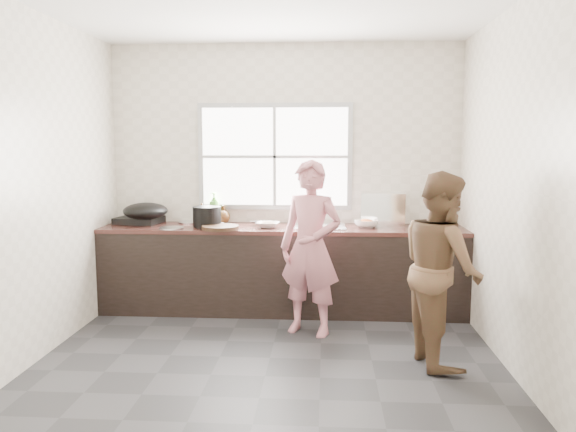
# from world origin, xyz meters

# --- Properties ---
(floor) EXTENTS (3.60, 3.20, 0.01)m
(floor) POSITION_xyz_m (0.00, 0.00, -0.01)
(floor) COLOR #2B2B2E
(floor) RESTS_ON ground
(ceiling) EXTENTS (3.60, 3.20, 0.01)m
(ceiling) POSITION_xyz_m (0.00, 0.00, 2.71)
(ceiling) COLOR silver
(ceiling) RESTS_ON wall_back
(wall_back) EXTENTS (3.60, 0.01, 2.70)m
(wall_back) POSITION_xyz_m (0.00, 1.60, 1.35)
(wall_back) COLOR beige
(wall_back) RESTS_ON ground
(wall_left) EXTENTS (0.01, 3.20, 2.70)m
(wall_left) POSITION_xyz_m (-1.80, 0.00, 1.35)
(wall_left) COLOR beige
(wall_left) RESTS_ON ground
(wall_right) EXTENTS (0.01, 3.20, 2.70)m
(wall_right) POSITION_xyz_m (1.80, 0.00, 1.35)
(wall_right) COLOR beige
(wall_right) RESTS_ON ground
(wall_front) EXTENTS (3.60, 0.01, 2.70)m
(wall_front) POSITION_xyz_m (0.00, -1.60, 1.35)
(wall_front) COLOR silver
(wall_front) RESTS_ON ground
(cabinet) EXTENTS (3.60, 0.62, 0.82)m
(cabinet) POSITION_xyz_m (0.00, 1.29, 0.41)
(cabinet) COLOR black
(cabinet) RESTS_ON floor
(countertop) EXTENTS (3.60, 0.64, 0.04)m
(countertop) POSITION_xyz_m (0.00, 1.29, 0.84)
(countertop) COLOR #351A15
(countertop) RESTS_ON cabinet
(sink) EXTENTS (0.55, 0.45, 0.02)m
(sink) POSITION_xyz_m (0.35, 1.29, 0.86)
(sink) COLOR silver
(sink) RESTS_ON countertop
(faucet) EXTENTS (0.02, 0.02, 0.30)m
(faucet) POSITION_xyz_m (0.35, 1.49, 1.01)
(faucet) COLOR silver
(faucet) RESTS_ON countertop
(window_frame) EXTENTS (1.60, 0.05, 1.10)m
(window_frame) POSITION_xyz_m (-0.10, 1.59, 1.55)
(window_frame) COLOR #9EA0A5
(window_frame) RESTS_ON wall_back
(window_glazing) EXTENTS (1.50, 0.01, 1.00)m
(window_glazing) POSITION_xyz_m (-0.10, 1.57, 1.55)
(window_glazing) COLOR white
(window_glazing) RESTS_ON window_frame
(woman) EXTENTS (0.62, 0.52, 1.44)m
(woman) POSITION_xyz_m (0.30, 0.62, 0.72)
(woman) COLOR #D07C87
(woman) RESTS_ON floor
(person_side) EXTENTS (0.68, 0.81, 1.48)m
(person_side) POSITION_xyz_m (1.32, 0.02, 0.74)
(person_side) COLOR brown
(person_side) RESTS_ON floor
(cutting_board) EXTENTS (0.40, 0.40, 0.04)m
(cutting_board) POSITION_xyz_m (-0.59, 1.08, 0.88)
(cutting_board) COLOR black
(cutting_board) RESTS_ON countertop
(cleaver) EXTENTS (0.19, 0.15, 0.01)m
(cleaver) POSITION_xyz_m (-0.25, 1.37, 0.90)
(cleaver) COLOR silver
(cleaver) RESTS_ON cutting_board
(bowl_mince) EXTENTS (0.26, 0.26, 0.06)m
(bowl_mince) POSITION_xyz_m (-0.14, 1.22, 0.89)
(bowl_mince) COLOR silver
(bowl_mince) RESTS_ON countertop
(bowl_crabs) EXTENTS (0.22, 0.22, 0.06)m
(bowl_crabs) POSITION_xyz_m (0.83, 1.30, 0.89)
(bowl_crabs) COLOR silver
(bowl_crabs) RESTS_ON countertop
(bowl_held) EXTENTS (0.24, 0.24, 0.06)m
(bowl_held) POSITION_xyz_m (0.38, 1.08, 0.89)
(bowl_held) COLOR white
(bowl_held) RESTS_ON countertop
(black_pot) EXTENTS (0.34, 0.34, 0.20)m
(black_pot) POSITION_xyz_m (-0.75, 1.25, 0.96)
(black_pot) COLOR black
(black_pot) RESTS_ON countertop
(plate_food) EXTENTS (0.25, 0.25, 0.02)m
(plate_food) POSITION_xyz_m (-0.71, 1.41, 0.87)
(plate_food) COLOR white
(plate_food) RESTS_ON countertop
(bottle_green) EXTENTS (0.16, 0.16, 0.32)m
(bottle_green) POSITION_xyz_m (-0.73, 1.52, 1.02)
(bottle_green) COLOR #4D9932
(bottle_green) RESTS_ON countertop
(bottle_brown_tall) EXTENTS (0.09, 0.09, 0.19)m
(bottle_brown_tall) POSITION_xyz_m (-0.86, 1.52, 0.95)
(bottle_brown_tall) COLOR #512B14
(bottle_brown_tall) RESTS_ON countertop
(bottle_brown_short) EXTENTS (0.16, 0.16, 0.17)m
(bottle_brown_short) POSITION_xyz_m (-0.64, 1.52, 0.95)
(bottle_brown_short) COLOR #402710
(bottle_brown_short) RESTS_ON countertop
(glass_jar) EXTENTS (0.09, 0.09, 0.10)m
(glass_jar) POSITION_xyz_m (-0.88, 1.52, 0.91)
(glass_jar) COLOR silver
(glass_jar) RESTS_ON countertop
(burner) EXTENTS (0.49, 0.49, 0.07)m
(burner) POSITION_xyz_m (-1.51, 1.49, 0.89)
(burner) COLOR black
(burner) RESTS_ON countertop
(wok) EXTENTS (0.59, 0.59, 0.17)m
(wok) POSITION_xyz_m (-1.40, 1.31, 1.00)
(wok) COLOR black
(wok) RESTS_ON burner
(dish_rack) EXTENTS (0.46, 0.34, 0.33)m
(dish_rack) POSITION_xyz_m (1.01, 1.52, 1.02)
(dish_rack) COLOR white
(dish_rack) RESTS_ON countertop
(pot_lid_left) EXTENTS (0.27, 0.27, 0.01)m
(pot_lid_left) POSITION_xyz_m (-1.07, 1.09, 0.87)
(pot_lid_left) COLOR #B3B5BA
(pot_lid_left) RESTS_ON countertop
(pot_lid_right) EXTENTS (0.31, 0.31, 0.01)m
(pot_lid_right) POSITION_xyz_m (-0.99, 1.52, 0.87)
(pot_lid_right) COLOR silver
(pot_lid_right) RESTS_ON countertop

